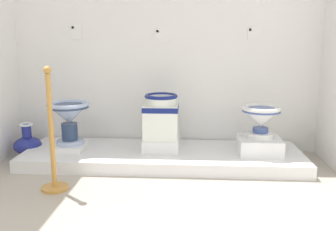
{
  "coord_description": "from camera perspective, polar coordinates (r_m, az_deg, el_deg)",
  "views": [
    {
      "loc": [
        1.9,
        -0.88,
        1.21
      ],
      "look_at": [
        1.68,
        2.63,
        0.48
      ],
      "focal_mm": 39.36,
      "sensor_mm": 36.0,
      "label": 1
    }
  ],
  "objects": [
    {
      "name": "stanchion_post_near_left",
      "position": [
        3.11,
        -17.46,
        -5.05
      ],
      "size": [
        0.22,
        0.22,
        1.01
      ],
      "color": "gold",
      "rests_on": "ground_plane"
    },
    {
      "name": "antique_toilet_rightmost",
      "position": [
        3.63,
        -1.07,
        0.04
      ],
      "size": [
        0.34,
        0.33,
        0.44
      ],
      "color": "white",
      "rests_on": "plinth_block_rightmost"
    },
    {
      "name": "plinth_block_leftmost",
      "position": [
        3.84,
        -14.86,
        -4.69
      ],
      "size": [
        0.29,
        0.32,
        0.05
      ],
      "primitive_type": "cube",
      "color": "white",
      "rests_on": "display_platform"
    },
    {
      "name": "plinth_block_rightmost",
      "position": [
        3.7,
        -1.05,
        -4.38
      ],
      "size": [
        0.35,
        0.35,
        0.12
      ],
      "primitive_type": "cube",
      "color": "white",
      "rests_on": "display_platform"
    },
    {
      "name": "info_placard_third",
      "position": [
        4.01,
        13.17,
        12.31
      ],
      "size": [
        0.13,
        0.01,
        0.12
      ],
      "color": "white"
    },
    {
      "name": "decorative_vase_corner",
      "position": [
        4.12,
        -20.92,
        -4.17
      ],
      "size": [
        0.28,
        0.28,
        0.36
      ],
      "color": "white",
      "rests_on": "ground_plane"
    },
    {
      "name": "antique_toilet_leftmost",
      "position": [
        3.76,
        -15.11,
        0.08
      ],
      "size": [
        0.41,
        0.41,
        0.43
      ],
      "color": "#A8BADD",
      "rests_on": "plinth_block_leftmost"
    },
    {
      "name": "plinth_block_pale_glazed",
      "position": [
        3.69,
        13.98,
        -4.54
      ],
      "size": [
        0.4,
        0.37,
        0.15
      ],
      "primitive_type": "cube",
      "color": "white",
      "rests_on": "display_platform"
    },
    {
      "name": "info_placard_second",
      "position": [
        3.97,
        -1.01,
        12.34
      ],
      "size": [
        0.13,
        0.01,
        0.13
      ],
      "color": "white"
    },
    {
      "name": "wall_back",
      "position": [
        4.01,
        -0.3,
        15.59
      ],
      "size": [
        3.45,
        0.06,
        2.96
      ],
      "primitive_type": "cube",
      "color": "white",
      "rests_on": "ground_plane"
    },
    {
      "name": "antique_toilet_pale_glazed",
      "position": [
        3.62,
        14.2,
        -0.29
      ],
      "size": [
        0.38,
        0.38,
        0.31
      ],
      "color": "white",
      "rests_on": "plinth_block_pale_glazed"
    },
    {
      "name": "info_placard_first",
      "position": [
        4.14,
        -14.02,
        12.47
      ],
      "size": [
        0.11,
        0.01,
        0.15
      ],
      "color": "white"
    },
    {
      "name": "display_platform",
      "position": [
        3.71,
        -0.79,
        -6.32
      ],
      "size": [
        2.74,
        0.85,
        0.12
      ],
      "primitive_type": "cube",
      "color": "white",
      "rests_on": "ground_plane"
    }
  ]
}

